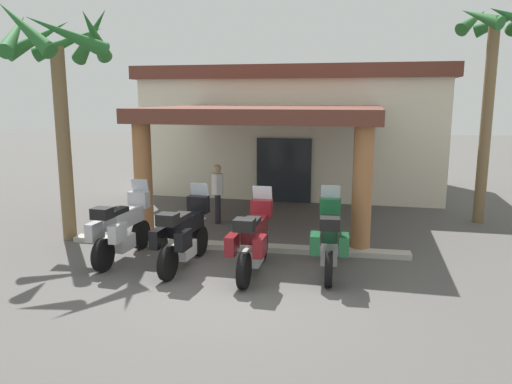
{
  "coord_description": "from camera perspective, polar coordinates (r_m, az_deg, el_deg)",
  "views": [
    {
      "loc": [
        1.95,
        -8.36,
        3.41
      ],
      "look_at": [
        -0.09,
        3.03,
        1.2
      ],
      "focal_mm": 34.93,
      "sensor_mm": 36.0,
      "label": 1
    }
  ],
  "objects": [
    {
      "name": "motorcycle_black",
      "position": [
        10.16,
        -8.27,
        -4.78
      ],
      "size": [
        0.75,
        2.21,
        1.61
      ],
      "rotation": [
        0.0,
        0.0,
        1.47
      ],
      "color": "black",
      "rests_on": "ground_plane"
    },
    {
      "name": "motel_building",
      "position": [
        18.73,
        4.55,
        7.29
      ],
      "size": [
        10.86,
        11.56,
        4.45
      ],
      "rotation": [
        0.0,
        0.0,
        -0.05
      ],
      "color": "silver",
      "rests_on": "ground_plane"
    },
    {
      "name": "pedestrian",
      "position": [
        13.62,
        -4.42,
        0.29
      ],
      "size": [
        0.32,
        0.53,
        1.62
      ],
      "rotation": [
        0.0,
        0.0,
        3.29
      ],
      "color": "black",
      "rests_on": "ground_plane"
    },
    {
      "name": "palm_tree_near_portico",
      "position": [
        14.79,
        25.46,
        13.55
      ],
      "size": [
        1.9,
        1.98,
        5.88
      ],
      "color": "brown",
      "rests_on": "ground_plane"
    },
    {
      "name": "ground_plane",
      "position": [
        9.24,
        -2.8,
        -10.87
      ],
      "size": [
        80.0,
        80.0,
        0.0
      ],
      "primitive_type": "plane",
      "color": "#514F4C"
    },
    {
      "name": "motorcycle_silver",
      "position": [
        10.91,
        -15.12,
        -3.96
      ],
      "size": [
        0.74,
        2.21,
        1.61
      ],
      "rotation": [
        0.0,
        0.0,
        1.48
      ],
      "color": "black",
      "rests_on": "ground_plane"
    },
    {
      "name": "palm_tree_roadside",
      "position": [
        12.67,
        -21.62,
        13.78
      ],
      "size": [
        2.72,
        2.69,
        5.55
      ],
      "color": "brown",
      "rests_on": "ground_plane"
    },
    {
      "name": "motorcycle_green",
      "position": [
        9.87,
        8.4,
        -5.25
      ],
      "size": [
        0.71,
        2.21,
        1.61
      ],
      "rotation": [
        0.0,
        0.0,
        1.6
      ],
      "color": "black",
      "rests_on": "ground_plane"
    },
    {
      "name": "motorcycle_maroon",
      "position": [
        9.67,
        -0.32,
        -5.47
      ],
      "size": [
        0.72,
        2.21,
        1.61
      ],
      "rotation": [
        0.0,
        0.0,
        1.53
      ],
      "color": "black",
      "rests_on": "ground_plane"
    },
    {
      "name": "curb_strip",
      "position": [
        11.45,
        -2.5,
        -6.22
      ],
      "size": [
        7.8,
        0.36,
        0.12
      ],
      "primitive_type": "cube",
      "color": "#ADA89E",
      "rests_on": "ground_plane"
    }
  ]
}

